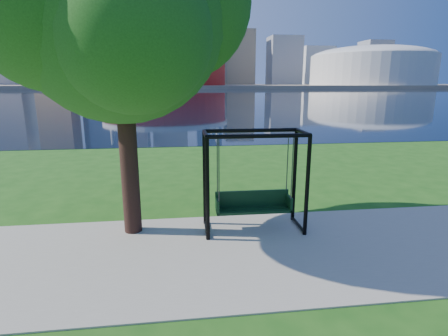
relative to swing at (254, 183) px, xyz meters
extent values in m
plane|color=#1E5114|center=(-0.60, -0.63, -1.15)|extent=(900.00, 900.00, 0.00)
cube|color=#9E937F|center=(-0.60, -1.13, -1.13)|extent=(120.00, 4.00, 0.03)
cube|color=black|center=(-0.60, 101.37, -1.14)|extent=(900.00, 180.00, 0.02)
cube|color=#937F60|center=(-0.60, 305.37, -0.15)|extent=(900.00, 228.00, 2.00)
cylinder|color=maroon|center=(-10.60, 234.37, 11.85)|extent=(80.00, 80.00, 22.00)
cylinder|color=silver|center=(-10.60, 234.37, 21.35)|extent=(83.00, 83.00, 3.00)
cylinder|color=silver|center=(22.31, 253.37, 16.85)|extent=(2.00, 2.00, 32.00)
cylinder|color=silver|center=(-43.51, 253.37, 16.85)|extent=(2.00, 2.00, 32.00)
cylinder|color=silver|center=(-43.51, 215.37, 16.85)|extent=(2.00, 2.00, 32.00)
cylinder|color=silver|center=(22.31, 215.37, 16.85)|extent=(2.00, 2.00, 32.00)
cylinder|color=beige|center=(134.40, 234.37, 10.85)|extent=(84.00, 84.00, 20.00)
ellipsoid|color=beige|center=(134.40, 234.37, 19.85)|extent=(84.00, 84.00, 15.12)
cube|color=gray|center=(-140.60, 309.37, 31.85)|extent=(28.00, 28.00, 62.00)
cube|color=#998466|center=(-100.60, 299.37, 44.85)|extent=(26.00, 26.00, 88.00)
cube|color=slate|center=(-70.60, 324.37, 48.35)|extent=(30.00, 24.00, 95.00)
cube|color=gray|center=(-40.60, 304.37, 36.85)|extent=(24.00, 24.00, 72.00)
cube|color=silver|center=(-10.60, 334.37, 40.85)|extent=(32.00, 28.00, 80.00)
cube|color=slate|center=(24.40, 309.37, 29.85)|extent=(22.00, 22.00, 58.00)
cube|color=#998466|center=(54.40, 324.37, 24.85)|extent=(26.00, 26.00, 48.00)
cube|color=gray|center=(94.40, 314.37, 21.85)|extent=(28.00, 24.00, 42.00)
cube|color=silver|center=(134.40, 339.37, 18.85)|extent=(30.00, 26.00, 36.00)
cube|color=gray|center=(184.40, 319.37, 20.85)|extent=(24.00, 24.00, 40.00)
cube|color=#998466|center=(224.40, 334.37, 16.85)|extent=(26.00, 26.00, 32.00)
cylinder|color=black|center=(-1.12, -0.47, 0.02)|extent=(0.09, 0.09, 2.32)
cylinder|color=black|center=(1.11, -0.49, 0.02)|extent=(0.09, 0.09, 2.32)
cylinder|color=black|center=(-1.11, 0.44, 0.02)|extent=(0.09, 0.09, 2.32)
cylinder|color=black|center=(1.12, 0.42, 0.02)|extent=(0.09, 0.09, 2.32)
cylinder|color=black|center=(0.00, -0.48, 1.18)|extent=(2.22, 0.11, 0.09)
cylinder|color=black|center=(0.00, 0.43, 1.18)|extent=(2.22, 0.11, 0.09)
cylinder|color=black|center=(-1.11, -0.02, 1.18)|extent=(0.10, 0.91, 0.09)
cylinder|color=black|center=(-1.11, -0.02, -1.06)|extent=(0.08, 0.91, 0.07)
cylinder|color=black|center=(1.11, -0.04, 1.18)|extent=(0.10, 0.91, 0.09)
cylinder|color=black|center=(1.11, -0.04, -1.06)|extent=(0.08, 0.91, 0.07)
cube|color=black|center=(0.00, -0.03, -0.64)|extent=(1.77, 0.47, 0.06)
cube|color=black|center=(0.00, 0.17, -0.42)|extent=(1.77, 0.07, 0.38)
cube|color=black|center=(-0.85, -0.02, -0.50)|extent=(0.05, 0.46, 0.34)
cube|color=black|center=(0.85, -0.04, -0.50)|extent=(0.05, 0.46, 0.34)
cylinder|color=#39393F|center=(-0.84, -0.21, 0.40)|extent=(0.02, 0.02, 1.47)
cylinder|color=#39393F|center=(0.83, -0.22, 0.40)|extent=(0.02, 0.02, 1.47)
cylinder|color=#39393F|center=(-0.83, 0.17, 0.40)|extent=(0.02, 0.02, 1.47)
cylinder|color=#39393F|center=(0.84, 0.15, 0.40)|extent=(0.02, 0.02, 1.47)
cylinder|color=black|center=(-2.82, 0.22, 0.86)|extent=(0.40, 0.40, 4.00)
sphere|color=#204F17|center=(-2.82, 0.22, 3.59)|extent=(4.37, 4.37, 4.37)
sphere|color=#204F17|center=(-1.64, 0.76, 3.95)|extent=(3.28, 3.28, 3.28)
sphere|color=#204F17|center=(-3.91, -0.15, 3.77)|extent=(3.46, 3.46, 3.46)
sphere|color=#204F17|center=(-2.46, -0.78, 3.13)|extent=(2.91, 2.91, 2.91)
camera|label=1|loc=(-1.67, -7.63, 2.27)|focal=28.00mm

